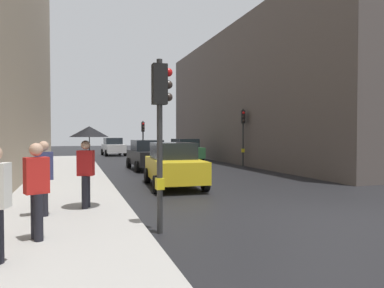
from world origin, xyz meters
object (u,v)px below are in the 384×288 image
Objects in this scene: car_white_compact at (113,147)px; car_green_estate at (184,150)px; car_dark_suv at (148,155)px; traffic_light_near_left at (161,114)px; traffic_light_mid_street at (243,127)px; pedestrian_in_red_jacket at (37,187)px; traffic_light_far_median at (143,133)px; pedestrian_with_grey_backpack at (42,173)px; car_yellow_taxi at (174,165)px; pedestrian_with_umbrella at (88,144)px.

car_green_estate is at bearing -65.54° from car_white_compact.
car_dark_suv is 14.95m from car_white_compact.
traffic_light_near_left is 0.86× the size of car_dark_suv.
traffic_light_near_left is at bearing -123.57° from traffic_light_mid_street.
traffic_light_mid_street is at bearing 50.25° from pedestrian_in_red_jacket.
traffic_light_far_median is 1.86× the size of pedestrian_with_grey_backpack.
pedestrian_in_red_jacket is (-6.36, -23.12, -1.14)m from traffic_light_far_median.
pedestrian_with_grey_backpack is at bearing -135.61° from car_yellow_taxi.
pedestrian_with_grey_backpack reaches higher than car_yellow_taxi.
traffic_light_mid_street reaches higher than pedestrian_in_red_jacket.
traffic_light_far_median is 5.16m from car_green_estate.
pedestrian_with_grey_backpack is (-4.42, -26.43, 0.29)m from car_white_compact.
car_white_compact is at bearing 90.17° from car_yellow_taxi.
car_white_compact is 26.14m from pedestrian_with_umbrella.
pedestrian_in_red_jacket is at bearing -87.83° from pedestrian_with_grey_backpack.
car_dark_suv is (-3.96, -5.25, 0.00)m from car_green_estate.
car_dark_suv is at bearing -88.28° from car_white_compact.
pedestrian_with_umbrella reaches higher than pedestrian_with_grey_backpack.
traffic_light_far_median is 23.24m from traffic_light_near_left.
car_green_estate is (4.34, 12.34, 0.00)m from car_yellow_taxi.
traffic_light_mid_street is (4.69, -9.83, 0.32)m from traffic_light_far_median.
traffic_light_far_median is 1.53× the size of pedestrian_with_umbrella.
pedestrian_with_grey_backpack is (-6.43, -21.09, -1.10)m from traffic_light_far_median.
pedestrian_with_grey_backpack is at bearing -154.03° from pedestrian_with_umbrella.
car_yellow_taxi is 1.01× the size of car_white_compact.
pedestrian_with_grey_backpack is at bearing -99.50° from car_white_compact.
traffic_light_near_left is 28.35m from car_white_compact.
car_green_estate is at bearing 70.62° from car_yellow_taxi.
car_green_estate is at bearing 71.01° from traffic_light_near_left.
car_yellow_taxi is at bearing -89.83° from car_white_compact.
traffic_light_mid_street reaches higher than car_white_compact.
traffic_light_near_left is 2.76m from pedestrian_in_red_jacket.
pedestrian_with_umbrella is (-10.05, -10.73, -0.75)m from traffic_light_mid_street.
traffic_light_mid_street reaches higher than car_yellow_taxi.
car_white_compact is at bearing 82.64° from pedestrian_with_umbrella.
pedestrian_in_red_jacket is at bearing -174.71° from traffic_light_near_left.
car_yellow_taxi is 2.02× the size of pedestrian_with_umbrella.
traffic_light_far_median reaches higher than car_dark_suv.
car_yellow_taxi is 7.79m from pedestrian_in_red_jacket.
car_white_compact is (-0.06, 22.03, 0.00)m from car_yellow_taxi.
pedestrian_in_red_jacket is (-4.41, -6.42, 0.25)m from car_yellow_taxi.
pedestrian_with_umbrella is (-5.36, -20.57, -0.43)m from traffic_light_far_median.
pedestrian_in_red_jacket is (0.08, -2.02, -0.03)m from pedestrian_with_grey_backpack.
car_green_estate is at bearing 52.98° from car_dark_suv.
traffic_light_far_median is 24.00m from pedestrian_in_red_jacket.
traffic_light_far_median is 10.90m from traffic_light_mid_street.
traffic_light_near_left is at bearing -59.42° from pedestrian_with_umbrella.
traffic_light_mid_street is 6.18m from car_green_estate.
pedestrian_in_red_jacket is (-4.79, -13.51, 0.25)m from car_dark_suv.
traffic_light_near_left is 2.06× the size of pedestrian_with_grey_backpack.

